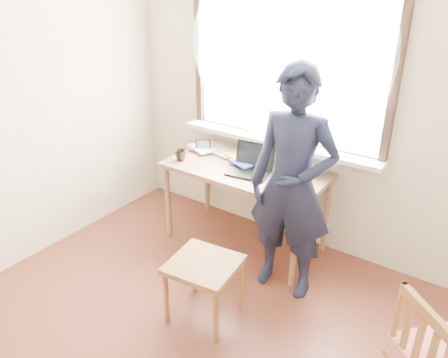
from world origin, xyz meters
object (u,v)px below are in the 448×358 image
Objects in this scene: mug_white at (245,156)px; mug_dark at (180,155)px; person at (292,186)px; desk at (245,176)px; laptop at (251,166)px; work_chair at (204,271)px.

mug_dark is (-0.47, -0.32, 0.01)m from mug_white.
desk is at bearing 145.95° from person.
mug_dark reaches higher than desk.
work_chair is (0.21, -0.93, -0.40)m from laptop.
work_chair is at bearing -77.36° from laptop.
mug_white reaches higher than desk.
desk is 1.04m from work_chair.
laptop is 3.57× the size of mug_dark.
person reaches higher than laptop.
mug_dark reaches higher than work_chair.
desk is 0.70m from person.
mug_white is at bearing 122.89° from desk.
mug_white is at bearing 108.89° from work_chair.
laptop is at bearing 145.05° from person.
mug_white is at bearing 34.14° from mug_dark.
mug_dark is at bearing -145.86° from mug_white.
desk is 2.74× the size of work_chair.
person is at bearing -27.66° from desk.
mug_white is 0.82m from person.
work_chair is at bearing -73.34° from desk.
laptop is (0.08, -0.03, 0.13)m from desk.
mug_dark is (-0.56, -0.19, 0.13)m from desk.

